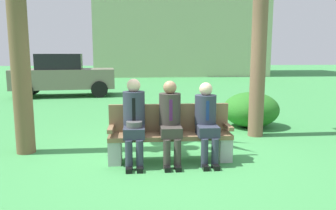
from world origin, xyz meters
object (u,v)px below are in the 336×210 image
seated_man_left (134,117)px  seated_man_middle (170,118)px  shrub_near_bench (251,110)px  park_bench (170,134)px  parked_car_near (63,75)px  seated_man_right (206,118)px

seated_man_left → seated_man_middle: (0.56, 0.00, -0.01)m
shrub_near_bench → park_bench: bearing=-133.1°
seated_man_left → parked_car_near: 8.98m
seated_man_middle → seated_man_right: (0.57, -0.00, -0.02)m
park_bench → parked_car_near: 9.07m
seated_man_right → seated_man_middle: bearing=179.7°
park_bench → parked_car_near: bearing=112.6°
seated_man_middle → park_bench: bearing=87.9°
shrub_near_bench → seated_man_middle: bearing=-131.6°
park_bench → seated_man_left: 0.66m
seated_man_right → parked_car_near: parked_car_near is taller
seated_man_right → seated_man_left: bearing=179.9°
park_bench → seated_man_left: (-0.57, -0.13, 0.31)m
seated_man_left → seated_man_middle: 0.56m
park_bench → seated_man_right: bearing=-12.9°
parked_car_near → seated_man_middle: bearing=-67.7°
seated_man_right → parked_car_near: (-4.05, 8.49, 0.13)m
seated_man_left → shrub_near_bench: seated_man_left is taller
shrub_near_bench → parked_car_near: bearing=132.5°
seated_man_left → shrub_near_bench: 3.61m
shrub_near_bench → parked_car_near: (-5.60, 6.10, 0.43)m
shrub_near_bench → parked_car_near: parked_car_near is taller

